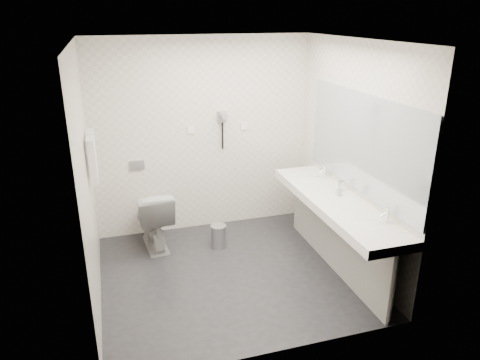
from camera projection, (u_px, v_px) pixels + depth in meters
name	position (u px, v px, depth m)	size (l,w,h in m)	color
floor	(231.00, 274.00, 5.05)	(2.80, 2.80, 0.00)	#232327
ceiling	(229.00, 40.00, 4.17)	(2.80, 2.80, 0.00)	white
wall_back	(203.00, 137.00, 5.77)	(2.80, 2.80, 0.00)	silver
wall_front	(276.00, 221.00, 3.44)	(2.80, 2.80, 0.00)	silver
wall_left	(87.00, 182.00, 4.23)	(2.60, 2.60, 0.00)	silver
wall_right	(352.00, 156.00, 4.99)	(2.60, 2.60, 0.00)	silver
vanity_counter	(335.00, 203.00, 4.89)	(0.55, 2.20, 0.10)	white
vanity_panel	(334.00, 238.00, 5.05)	(0.03, 2.15, 0.75)	#999891
vanity_post_near	(392.00, 288.00, 4.12)	(0.06, 0.06, 0.75)	silver
vanity_post_far	(299.00, 202.00, 5.99)	(0.06, 0.06, 0.75)	silver
mirror	(362.00, 144.00, 4.74)	(0.02, 2.20, 1.05)	#B2BCC6
basin_near	(368.00, 226.00, 4.30)	(0.40, 0.31, 0.05)	white
basin_far	(310.00, 180.00, 5.46)	(0.40, 0.31, 0.05)	white
faucet_near	(387.00, 215.00, 4.32)	(0.04, 0.04, 0.15)	silver
faucet_far	(325.00, 172.00, 5.48)	(0.04, 0.04, 0.15)	silver
soap_bottle_a	(339.00, 191.00, 4.95)	(0.05, 0.05, 0.11)	silver
glass_left	(341.00, 186.00, 5.09)	(0.06, 0.06, 0.11)	silver
toilet	(153.00, 218.00, 5.53)	(0.42, 0.75, 0.76)	white
flush_plate	(137.00, 165.00, 5.63)	(0.18, 0.02, 0.12)	#B2B5BA
pedal_bin	(219.00, 236.00, 5.60)	(0.19, 0.19, 0.27)	#B2B5BA
bin_lid	(218.00, 226.00, 5.55)	(0.19, 0.19, 0.01)	#B2B5BA
towel_rail	(89.00, 136.00, 4.63)	(0.02, 0.02, 0.62)	silver
towel_near	(92.00, 161.00, 4.58)	(0.07, 0.24, 0.48)	white
towel_far	(93.00, 153.00, 4.84)	(0.07, 0.24, 0.48)	white
dryer_cradle	(222.00, 117.00, 5.73)	(0.10, 0.04, 0.14)	gray
dryer_barrel	(223.00, 115.00, 5.66)	(0.08, 0.08, 0.14)	gray
dryer_cord	(223.00, 136.00, 5.80)	(0.02, 0.02, 0.35)	black
switch_plate_a	(191.00, 130.00, 5.69)	(0.09, 0.02, 0.09)	white
switch_plate_b	(244.00, 126.00, 5.88)	(0.09, 0.02, 0.09)	white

